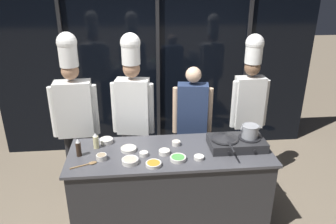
% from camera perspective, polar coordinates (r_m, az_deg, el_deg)
% --- Properties ---
extents(ground_plane, '(24.00, 24.00, 0.00)m').
position_cam_1_polar(ground_plane, '(4.05, 0.36, -18.43)').
color(ground_plane, '#7F705B').
extents(window_wall_back, '(4.88, 0.09, 2.70)m').
position_cam_1_polar(window_wall_back, '(5.08, -1.79, 7.74)').
color(window_wall_back, black).
rests_on(window_wall_back, ground_plane).
extents(demo_counter, '(2.15, 0.79, 0.93)m').
position_cam_1_polar(demo_counter, '(3.76, 0.38, -13.05)').
color(demo_counter, '#2D2D30').
rests_on(demo_counter, ground_plane).
extents(portable_stove, '(0.60, 0.38, 0.11)m').
position_cam_1_polar(portable_stove, '(3.64, 11.85, -5.25)').
color(portable_stove, '#28282B').
rests_on(portable_stove, demo_counter).
extents(frying_pan, '(0.30, 0.52, 0.05)m').
position_cam_1_polar(frying_pan, '(3.56, 9.86, -4.28)').
color(frying_pan, '#232326').
rests_on(frying_pan, portable_stove).
extents(stock_pot, '(0.20, 0.18, 0.14)m').
position_cam_1_polar(stock_pot, '(3.62, 14.10, -3.25)').
color(stock_pot, '#93969B').
rests_on(stock_pot, portable_stove).
extents(squeeze_bottle_soy, '(0.05, 0.05, 0.20)m').
position_cam_1_polar(squeeze_bottle_soy, '(3.50, -15.33, -6.03)').
color(squeeze_bottle_soy, '#332319').
rests_on(squeeze_bottle_soy, demo_counter).
extents(squeeze_bottle_oil, '(0.06, 0.06, 0.18)m').
position_cam_1_polar(squeeze_bottle_oil, '(3.62, -12.46, -4.94)').
color(squeeze_bottle_oil, beige).
rests_on(squeeze_bottle_oil, demo_counter).
extents(prep_bowl_shrimp, '(0.17, 0.17, 0.05)m').
position_cam_1_polar(prep_bowl_shrimp, '(3.31, -6.61, -8.40)').
color(prep_bowl_shrimp, silver).
rests_on(prep_bowl_shrimp, demo_counter).
extents(prep_bowl_chicken, '(0.09, 0.09, 0.05)m').
position_cam_1_polar(prep_bowl_chicken, '(3.61, 1.43, -5.39)').
color(prep_bowl_chicken, silver).
rests_on(prep_bowl_chicken, demo_counter).
extents(prep_bowl_onion, '(0.09, 0.09, 0.04)m').
position_cam_1_polar(prep_bowl_onion, '(3.42, -4.24, -7.25)').
color(prep_bowl_onion, silver).
rests_on(prep_bowl_onion, demo_counter).
extents(prep_bowl_bean_sprouts, '(0.15, 0.15, 0.05)m').
position_cam_1_polar(prep_bowl_bean_sprouts, '(3.73, -10.69, -4.89)').
color(prep_bowl_bean_sprouts, silver).
rests_on(prep_bowl_bean_sprouts, demo_counter).
extents(prep_bowl_scallions, '(0.17, 0.17, 0.04)m').
position_cam_1_polar(prep_bowl_scallions, '(3.34, 1.76, -8.02)').
color(prep_bowl_scallions, silver).
rests_on(prep_bowl_scallions, demo_counter).
extents(prep_bowl_carrots, '(0.16, 0.16, 0.04)m').
position_cam_1_polar(prep_bowl_carrots, '(3.26, -2.53, -9.00)').
color(prep_bowl_carrots, silver).
rests_on(prep_bowl_carrots, demo_counter).
extents(prep_bowl_rice, '(0.11, 0.11, 0.04)m').
position_cam_1_polar(prep_bowl_rice, '(3.38, 5.43, -7.85)').
color(prep_bowl_rice, silver).
rests_on(prep_bowl_rice, demo_counter).
extents(prep_bowl_mushrooms, '(0.11, 0.11, 0.06)m').
position_cam_1_polar(prep_bowl_mushrooms, '(3.41, -11.51, -7.64)').
color(prep_bowl_mushrooms, silver).
rests_on(prep_bowl_mushrooms, demo_counter).
extents(prep_bowl_garlic, '(0.12, 0.12, 0.05)m').
position_cam_1_polar(prep_bowl_garlic, '(3.44, -0.64, -6.94)').
color(prep_bowl_garlic, silver).
rests_on(prep_bowl_garlic, demo_counter).
extents(prep_bowl_noodles, '(0.17, 0.17, 0.04)m').
position_cam_1_polar(prep_bowl_noodles, '(3.54, -6.87, -6.38)').
color(prep_bowl_noodles, silver).
rests_on(prep_bowl_noodles, demo_counter).
extents(serving_spoon_slotted, '(0.26, 0.13, 0.02)m').
position_cam_1_polar(serving_spoon_slotted, '(3.37, -13.58, -8.75)').
color(serving_spoon_slotted, olive).
rests_on(serving_spoon_slotted, demo_counter).
extents(chef_head, '(0.56, 0.24, 2.09)m').
position_cam_1_polar(chef_head, '(4.07, -16.03, 1.09)').
color(chef_head, '#232326').
rests_on(chef_head, ground_plane).
extents(chef_sous, '(0.51, 0.27, 2.08)m').
position_cam_1_polar(chef_sous, '(3.98, -6.14, 1.78)').
color(chef_sous, '#4C4C51').
rests_on(chef_sous, ground_plane).
extents(person_guest, '(0.49, 0.25, 1.66)m').
position_cam_1_polar(person_guest, '(4.13, 4.23, -0.84)').
color(person_guest, '#2D3856').
rests_on(person_guest, ground_plane).
extents(chef_line, '(0.48, 0.22, 2.03)m').
position_cam_1_polar(chef_line, '(4.29, 14.00, 2.61)').
color(chef_line, '#2D3856').
rests_on(chef_line, ground_plane).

